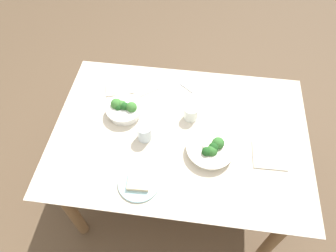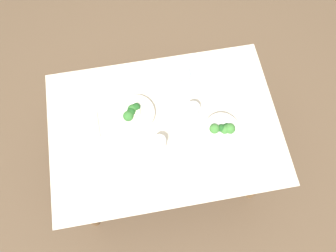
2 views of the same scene
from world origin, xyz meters
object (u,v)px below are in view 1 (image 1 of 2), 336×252
object	(u,v)px
bread_side_plate	(139,182)
water_glass_side	(145,132)
napkin_folded_lower	(119,88)
table_knife_left	(151,92)
napkin_folded_upper	(269,156)
fork_by_far_bowl	(88,113)
fork_by_near_bowl	(186,88)
table_knife_right	(240,128)
broccoli_bowl_far	(211,149)
water_glass_center	(191,113)
broccoli_bowl_near	(124,109)

from	to	relation	value
bread_side_plate	water_glass_side	distance (m)	0.29
napkin_folded_lower	table_knife_left	bearing A→B (deg)	178.91
bread_side_plate	napkin_folded_upper	xyz separation A→B (m)	(-0.68, -0.26, -0.01)
bread_side_plate	table_knife_left	bearing A→B (deg)	-86.04
water_glass_side	fork_by_far_bowl	bearing A→B (deg)	-18.71
fork_by_near_bowl	water_glass_side	bearing A→B (deg)	103.47
table_knife_right	napkin_folded_lower	world-z (taller)	napkin_folded_lower
fork_by_near_bowl	napkin_folded_upper	distance (m)	0.67
broccoli_bowl_far	fork_by_near_bowl	xyz separation A→B (m)	(0.18, -0.47, -0.03)
water_glass_center	napkin_folded_lower	size ratio (longest dim) A/B	0.48
water_glass_side	table_knife_right	world-z (taller)	water_glass_side
fork_by_near_bowl	bread_side_plate	bearing A→B (deg)	114.52
bread_side_plate	water_glass_side	bearing A→B (deg)	-86.31
broccoli_bowl_near	table_knife_right	distance (m)	0.70
bread_side_plate	table_knife_left	xyz separation A→B (m)	(0.04, -0.64, -0.01)
broccoli_bowl_far	napkin_folded_upper	world-z (taller)	broccoli_bowl_far
table_knife_right	water_glass_side	bearing A→B (deg)	96.86
fork_by_far_bowl	napkin_folded_lower	bearing A→B (deg)	-14.35
table_knife_right	napkin_folded_upper	xyz separation A→B (m)	(-0.16, 0.17, 0.00)
broccoli_bowl_far	napkin_folded_upper	distance (m)	0.32
broccoli_bowl_far	bread_side_plate	world-z (taller)	broccoli_bowl_far
broccoli_bowl_near	table_knife_left	bearing A→B (deg)	-123.83
table_knife_left	napkin_folded_upper	world-z (taller)	napkin_folded_upper
broccoli_bowl_far	broccoli_bowl_near	bearing A→B (deg)	-21.72
table_knife_left	napkin_folded_lower	xyz separation A→B (m)	(0.21, -0.00, 0.00)
water_glass_center	table_knife_left	bearing A→B (deg)	-32.63
broccoli_bowl_near	table_knife_right	size ratio (longest dim) A/B	1.14
table_knife_right	fork_by_far_bowl	bearing A→B (deg)	83.34
broccoli_bowl_far	fork_by_near_bowl	bearing A→B (deg)	-68.91
water_glass_center	fork_by_far_bowl	size ratio (longest dim) A/B	0.84
broccoli_bowl_far	broccoli_bowl_near	world-z (taller)	broccoli_bowl_near
bread_side_plate	water_glass_side	xyz separation A→B (m)	(0.02, -0.29, 0.04)
water_glass_side	table_knife_left	xyz separation A→B (m)	(0.03, -0.35, -0.05)
broccoli_bowl_near	napkin_folded_lower	distance (m)	0.21
table_knife_right	broccoli_bowl_far	bearing A→B (deg)	131.07
fork_by_far_bowl	table_knife_left	distance (m)	0.41
broccoli_bowl_near	napkin_folded_upper	xyz separation A→B (m)	(-0.85, 0.19, -0.04)
fork_by_far_bowl	fork_by_near_bowl	xyz separation A→B (m)	(-0.57, -0.29, 0.00)
fork_by_near_bowl	table_knife_right	world-z (taller)	same
fork_by_near_bowl	table_knife_left	xyz separation A→B (m)	(0.22, 0.06, -0.00)
fork_by_far_bowl	napkin_folded_upper	distance (m)	1.08
water_glass_side	napkin_folded_upper	world-z (taller)	water_glass_side
water_glass_side	table_knife_left	distance (m)	0.35
broccoli_bowl_far	fork_by_far_bowl	xyz separation A→B (m)	(0.75, -0.18, -0.03)
table_knife_left	napkin_folded_lower	distance (m)	0.21
water_glass_side	napkin_folded_lower	distance (m)	0.43
water_glass_side	fork_by_far_bowl	xyz separation A→B (m)	(0.37, -0.13, -0.05)
broccoli_bowl_far	water_glass_side	distance (m)	0.38
water_glass_side	napkin_folded_lower	bearing A→B (deg)	-56.90
broccoli_bowl_near	water_glass_side	xyz separation A→B (m)	(-0.15, 0.16, 0.01)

